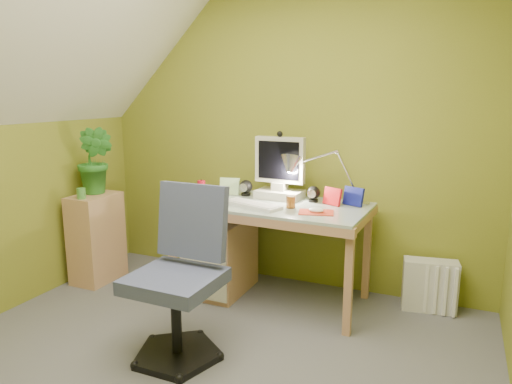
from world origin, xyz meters
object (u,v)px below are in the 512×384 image
at_px(desk_lamp, 340,165).
at_px(task_chair, 175,278).
at_px(potted_plant, 96,160).
at_px(desk, 270,252).
at_px(monitor, 280,166).
at_px(side_ledge, 97,238).
at_px(radiator, 430,285).

relative_size(desk_lamp, task_chair, 0.57).
distance_m(desk_lamp, potted_plant, 1.92).
bearing_deg(desk, potted_plant, -170.71).
xyz_separation_m(potted_plant, task_chair, (1.24, -0.79, -0.49)).
bearing_deg(monitor, desk_lamp, 1.72).
xyz_separation_m(desk, potted_plant, (-1.44, -0.17, 0.62)).
xyz_separation_m(desk, side_ledge, (-1.44, -0.22, -0.01)).
relative_size(desk, desk_lamp, 2.45).
relative_size(monitor, desk_lamp, 0.87).
bearing_deg(potted_plant, task_chair, -32.58).
bearing_deg(radiator, desk, -174.91).
distance_m(task_chair, radiator, 1.82).
relative_size(desk_lamp, side_ledge, 0.78).
bearing_deg(task_chair, radiator, 44.86).
relative_size(desk_lamp, potted_plant, 1.04).
distance_m(side_ledge, radiator, 2.59).
xyz_separation_m(desk, task_chair, (-0.20, -0.96, 0.12)).
bearing_deg(potted_plant, monitor, 13.63).
bearing_deg(potted_plant, radiator, 10.02).
distance_m(desk, desk_lamp, 0.81).
relative_size(desk, side_ledge, 1.92).
xyz_separation_m(task_chair, radiator, (1.30, 1.24, -0.31)).
xyz_separation_m(desk_lamp, task_chair, (-0.65, -1.14, -0.53)).
xyz_separation_m(desk_lamp, radiator, (0.65, 0.10, -0.84)).
distance_m(potted_plant, radiator, 2.70).
bearing_deg(desk_lamp, desk, -172.27).
distance_m(monitor, radiator, 1.36).
xyz_separation_m(monitor, radiator, (1.10, 0.10, -0.80)).
height_order(desk, task_chair, task_chair).
relative_size(side_ledge, task_chair, 0.73).
bearing_deg(potted_plant, desk, 6.68).
relative_size(desk, task_chair, 1.40).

